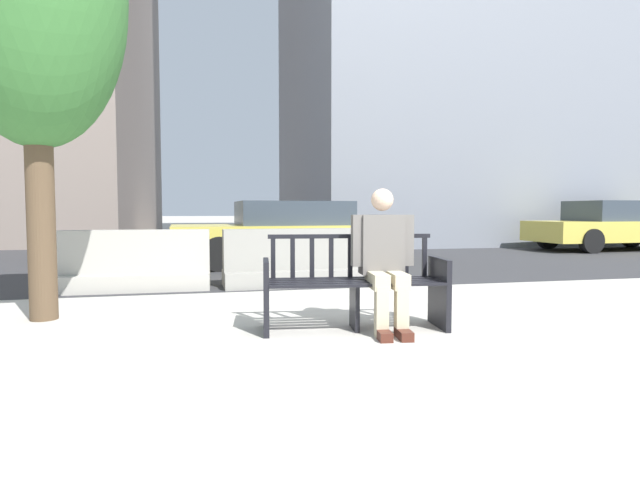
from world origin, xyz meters
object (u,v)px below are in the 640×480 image
(car_sedan_mid, at_px, (615,225))
(jersey_barrier_centre, at_px, (292,262))
(street_bench, at_px, (354,287))
(car_taxi_near, at_px, (287,232))
(seated_person, at_px, (384,256))
(jersey_barrier_left, at_px, (136,266))

(car_sedan_mid, bearing_deg, jersey_barrier_centre, -155.04)
(street_bench, xyz_separation_m, car_sedan_mid, (9.82, 7.45, 0.31))
(car_taxi_near, relative_size, car_sedan_mid, 0.95)
(jersey_barrier_centre, distance_m, car_taxi_near, 2.91)
(seated_person, bearing_deg, jersey_barrier_centre, 97.91)
(jersey_barrier_left, bearing_deg, car_taxi_near, 48.12)
(jersey_barrier_centre, xyz_separation_m, car_taxi_near, (0.35, 2.87, 0.32))
(jersey_barrier_left, bearing_deg, car_sedan_mid, 20.75)
(jersey_barrier_centre, bearing_deg, jersey_barrier_left, 179.11)
(street_bench, relative_size, car_sedan_mid, 0.36)
(car_sedan_mid, bearing_deg, jersey_barrier_left, -159.25)
(seated_person, xyz_separation_m, jersey_barrier_left, (-2.59, 2.93, -0.35))
(seated_person, relative_size, jersey_barrier_centre, 0.65)
(street_bench, distance_m, jersey_barrier_left, 3.68)
(car_sedan_mid, bearing_deg, seated_person, -141.76)
(car_taxi_near, distance_m, car_sedan_mid, 9.76)
(street_bench, height_order, jersey_barrier_left, street_bench)
(seated_person, distance_m, car_sedan_mid, 12.17)
(street_bench, bearing_deg, seated_person, -17.69)
(street_bench, relative_size, car_taxi_near, 0.38)
(street_bench, height_order, seated_person, seated_person)
(car_taxi_near, bearing_deg, jersey_barrier_centre, -97.05)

